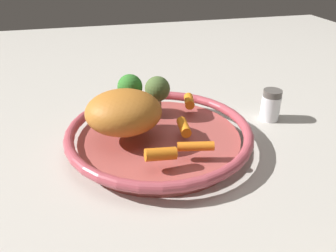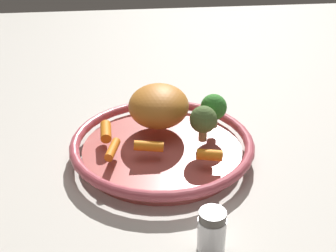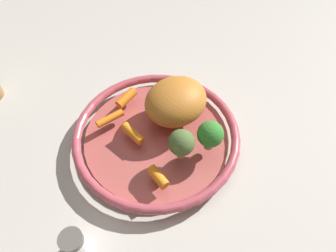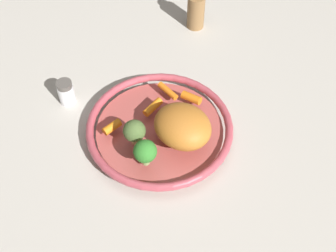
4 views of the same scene
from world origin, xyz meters
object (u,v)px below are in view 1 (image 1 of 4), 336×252
at_px(baby_carrot_center, 161,154).
at_px(broccoli_floret_small, 157,89).
at_px(salt_shaker, 271,105).
at_px(baby_carrot_right, 196,146).
at_px(baby_carrot_near_rim, 189,101).
at_px(baby_carrot_back, 184,127).
at_px(broccoli_floret_large, 130,87).
at_px(roast_chicken_piece, 123,111).
at_px(serving_bowl, 159,135).

xyz_separation_m(baby_carrot_center, broccoli_floret_small, (0.03, 0.17, 0.03)).
bearing_deg(salt_shaker, baby_carrot_center, -151.59).
distance_m(baby_carrot_right, salt_shaker, 0.25).
xyz_separation_m(baby_carrot_right, baby_carrot_near_rim, (0.04, 0.16, 0.00)).
distance_m(baby_carrot_back, broccoli_floret_small, 0.11).
distance_m(baby_carrot_center, broccoli_floret_small, 0.18).
bearing_deg(baby_carrot_back, baby_carrot_center, -128.21).
bearing_deg(baby_carrot_near_rim, broccoli_floret_large, 166.10).
height_order(roast_chicken_piece, baby_carrot_right, roast_chicken_piece).
bearing_deg(baby_carrot_near_rim, baby_carrot_right, -103.66).
bearing_deg(salt_shaker, baby_carrot_back, -161.36).
distance_m(baby_carrot_right, broccoli_floret_small, 0.17).
bearing_deg(broccoli_floret_small, salt_shaker, -7.00).
bearing_deg(baby_carrot_near_rim, broccoli_floret_small, -179.87).
distance_m(baby_carrot_near_rim, broccoli_floret_small, 0.07).
bearing_deg(baby_carrot_back, broccoli_floret_small, 103.85).
xyz_separation_m(roast_chicken_piece, baby_carrot_near_rim, (0.14, 0.07, -0.03)).
relative_size(baby_carrot_near_rim, broccoli_floret_small, 0.65).
distance_m(roast_chicken_piece, baby_carrot_right, 0.14).
distance_m(baby_carrot_near_rim, baby_carrot_center, 0.20).
xyz_separation_m(baby_carrot_back, salt_shaker, (0.21, 0.07, -0.01)).
distance_m(baby_carrot_back, broccoli_floret_large, 0.15).
bearing_deg(broccoli_floret_large, serving_bowl, -70.41).
distance_m(serving_bowl, baby_carrot_right, 0.10).
bearing_deg(broccoli_floret_small, baby_carrot_center, -101.06).
relative_size(baby_carrot_right, broccoli_floret_small, 0.87).
xyz_separation_m(broccoli_floret_small, salt_shaker, (0.23, -0.03, -0.05)).
relative_size(baby_carrot_center, baby_carrot_back, 0.93).
bearing_deg(roast_chicken_piece, baby_carrot_center, -68.81).
xyz_separation_m(roast_chicken_piece, broccoli_floret_small, (0.07, 0.07, 0.00)).
bearing_deg(baby_carrot_back, salt_shaker, 18.64).
height_order(baby_carrot_back, salt_shaker, salt_shaker).
relative_size(roast_chicken_piece, baby_carrot_center, 2.74).
xyz_separation_m(broccoli_floret_large, salt_shaker, (0.28, -0.06, -0.05)).
bearing_deg(roast_chicken_piece, salt_shaker, 7.21).
relative_size(baby_carrot_right, baby_carrot_center, 1.21).
xyz_separation_m(baby_carrot_near_rim, baby_carrot_back, (-0.04, -0.10, -0.00)).
xyz_separation_m(baby_carrot_right, baby_carrot_back, (-0.00, 0.06, 0.00)).
relative_size(serving_bowl, broccoli_floret_small, 5.03).
distance_m(baby_carrot_right, baby_carrot_center, 0.06).
xyz_separation_m(serving_bowl, broccoli_floret_small, (0.01, 0.07, 0.06)).
distance_m(roast_chicken_piece, broccoli_floret_large, 0.10).
height_order(baby_carrot_near_rim, broccoli_floret_small, broccoli_floret_small).
relative_size(serving_bowl, salt_shaker, 5.13).
bearing_deg(baby_carrot_back, broccoli_floret_large, 119.97).
height_order(broccoli_floret_small, broccoli_floret_large, broccoli_floret_small).
xyz_separation_m(baby_carrot_near_rim, salt_shaker, (0.17, -0.03, -0.02)).
height_order(baby_carrot_back, broccoli_floret_small, broccoli_floret_small).
relative_size(serving_bowl, broccoli_floret_large, 5.15).
xyz_separation_m(serving_bowl, baby_carrot_back, (0.04, -0.03, 0.03)).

